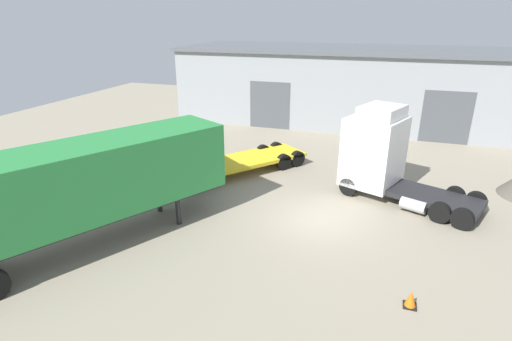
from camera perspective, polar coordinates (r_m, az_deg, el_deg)
ground_plane at (r=17.60m, az=8.64°, el=-7.14°), size 60.00×60.00×0.00m
warehouse_building at (r=34.60m, az=14.56°, el=11.74°), size 29.00×10.05×5.88m
tractor_unit_white at (r=20.12m, az=17.48°, el=2.23°), size 6.74×4.66×4.40m
container_trailer_green at (r=15.85m, az=-23.31°, el=-1.76°), size 7.50×10.74×4.04m
flatbed_truck_teal at (r=21.36m, az=-6.89°, el=1.89°), size 6.85×7.77×2.66m
traffic_cone at (r=13.59m, az=21.23°, el=-16.79°), size 0.40×0.40×0.55m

